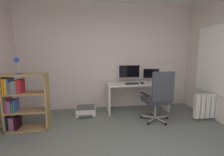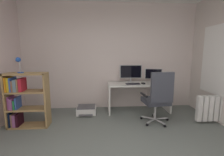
% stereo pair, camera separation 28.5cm
% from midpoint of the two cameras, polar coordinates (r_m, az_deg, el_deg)
% --- Properties ---
extents(wall_back, '(4.57, 0.10, 2.79)m').
position_cam_midpoint_polar(wall_back, '(4.37, -3.39, 7.49)').
color(wall_back, silver).
rests_on(wall_back, ground).
extents(window_pane, '(0.01, 1.31, 1.43)m').
position_cam_midpoint_polar(window_pane, '(4.10, 32.32, 5.37)').
color(window_pane, white).
extents(window_frame, '(0.02, 1.39, 1.51)m').
position_cam_midpoint_polar(window_frame, '(4.10, 32.24, 5.37)').
color(window_frame, white).
extents(desk, '(1.55, 0.62, 0.74)m').
position_cam_midpoint_polar(desk, '(4.22, 6.92, -4.23)').
color(desk, white).
rests_on(desk, ground).
extents(monitor_main, '(0.58, 0.18, 0.46)m').
position_cam_midpoint_polar(monitor_main, '(4.22, 4.20, 2.14)').
color(monitor_main, '#B2B5B7').
rests_on(monitor_main, desk).
extents(monitor_secondary, '(0.44, 0.18, 0.35)m').
position_cam_midpoint_polar(monitor_secondary, '(4.40, 11.86, 1.38)').
color(monitor_secondary, '#B2B5B7').
rests_on(monitor_secondary, desk).
extents(keyboard, '(0.35, 0.16, 0.02)m').
position_cam_midpoint_polar(keyboard, '(4.01, 5.08, -1.98)').
color(keyboard, black).
rests_on(keyboard, desk).
extents(computer_mouse, '(0.08, 0.11, 0.03)m').
position_cam_midpoint_polar(computer_mouse, '(4.09, 8.65, -1.73)').
color(computer_mouse, black).
rests_on(computer_mouse, desk).
extents(office_chair, '(0.64, 0.65, 1.13)m').
position_cam_midpoint_polar(office_chair, '(3.54, 13.96, -6.14)').
color(office_chair, '#B7BABC').
rests_on(office_chair, ground).
extents(bookshelf, '(0.79, 0.31, 1.11)m').
position_cam_midpoint_polar(bookshelf, '(3.66, -31.43, -7.20)').
color(bookshelf, '#A27F4C').
rests_on(bookshelf, ground).
extents(desk_lamp, '(0.13, 0.11, 0.31)m').
position_cam_midpoint_polar(desk_lamp, '(3.55, -32.65, 4.61)').
color(desk_lamp, '#204DB0').
rests_on(desk_lamp, bookshelf).
extents(printer, '(0.47, 0.48, 0.19)m').
position_cam_midpoint_polar(printer, '(4.12, -11.29, -11.28)').
color(printer, silver).
rests_on(printer, ground).
extents(radiator, '(0.82, 0.10, 0.55)m').
position_cam_midpoint_polar(radiator, '(4.21, 30.15, -8.47)').
color(radiator, white).
rests_on(radiator, ground).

